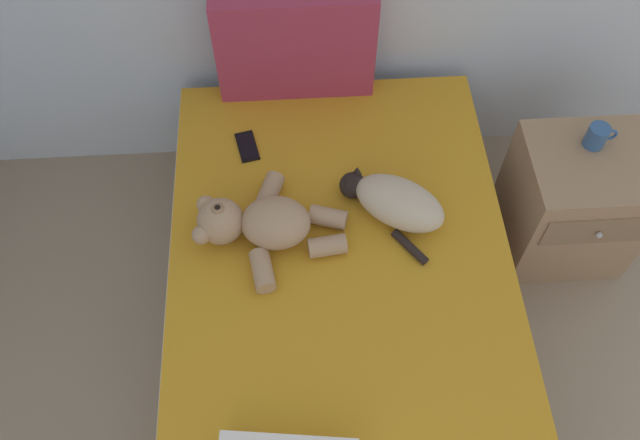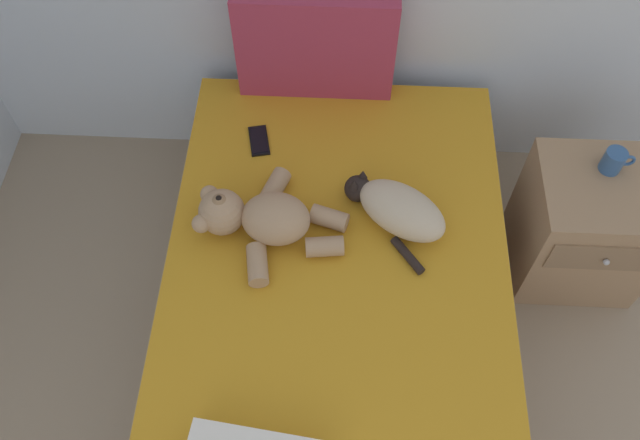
{
  "view_description": "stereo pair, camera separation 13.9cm",
  "coord_description": "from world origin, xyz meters",
  "px_view_note": "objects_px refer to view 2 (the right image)",
  "views": [
    {
      "loc": [
        1.48,
        2.37,
        2.57
      ],
      "look_at": [
        1.55,
        3.62,
        0.61
      ],
      "focal_mm": 37.1,
      "sensor_mm": 36.0,
      "label": 1
    },
    {
      "loc": [
        1.62,
        2.37,
        2.57
      ],
      "look_at": [
        1.55,
        3.62,
        0.61
      ],
      "focal_mm": 37.1,
      "sensor_mm": 36.0,
      "label": 2
    }
  ],
  "objects_px": {
    "mug": "(614,161)",
    "cat": "(397,208)",
    "bed": "(334,327)",
    "nightstand": "(584,227)",
    "patterned_cushion": "(315,46)",
    "cell_phone": "(259,141)",
    "teddy_bear": "(260,218)"
  },
  "relations": [
    {
      "from": "cell_phone",
      "to": "mug",
      "type": "relative_size",
      "value": 1.33
    },
    {
      "from": "nightstand",
      "to": "mug",
      "type": "relative_size",
      "value": 4.85
    },
    {
      "from": "cat",
      "to": "cell_phone",
      "type": "relative_size",
      "value": 2.52
    },
    {
      "from": "nightstand",
      "to": "cat",
      "type": "bearing_deg",
      "value": -168.46
    },
    {
      "from": "bed",
      "to": "cell_phone",
      "type": "bearing_deg",
      "value": 116.52
    },
    {
      "from": "patterned_cushion",
      "to": "cat",
      "type": "bearing_deg",
      "value": -63.1
    },
    {
      "from": "mug",
      "to": "bed",
      "type": "bearing_deg",
      "value": -151.17
    },
    {
      "from": "teddy_bear",
      "to": "cell_phone",
      "type": "relative_size",
      "value": 3.45
    },
    {
      "from": "mug",
      "to": "nightstand",
      "type": "bearing_deg",
      "value": -96.9
    },
    {
      "from": "patterned_cushion",
      "to": "cat",
      "type": "xyz_separation_m",
      "value": [
        0.32,
        -0.64,
        -0.16
      ]
    },
    {
      "from": "patterned_cushion",
      "to": "nightstand",
      "type": "distance_m",
      "value": 1.31
    },
    {
      "from": "cat",
      "to": "teddy_bear",
      "type": "bearing_deg",
      "value": -172.07
    },
    {
      "from": "bed",
      "to": "teddy_bear",
      "type": "relative_size",
      "value": 3.74
    },
    {
      "from": "cell_phone",
      "to": "patterned_cushion",
      "type": "bearing_deg",
      "value": 55.0
    },
    {
      "from": "patterned_cushion",
      "to": "teddy_bear",
      "type": "xyz_separation_m",
      "value": [
        -0.16,
        -0.71,
        -0.16
      ]
    },
    {
      "from": "patterned_cushion",
      "to": "cell_phone",
      "type": "distance_m",
      "value": 0.43
    },
    {
      "from": "bed",
      "to": "cat",
      "type": "relative_size",
      "value": 5.13
    },
    {
      "from": "bed",
      "to": "nightstand",
      "type": "relative_size",
      "value": 3.54
    },
    {
      "from": "bed",
      "to": "mug",
      "type": "relative_size",
      "value": 17.17
    },
    {
      "from": "teddy_bear",
      "to": "bed",
      "type": "bearing_deg",
      "value": -41.97
    },
    {
      "from": "patterned_cushion",
      "to": "teddy_bear",
      "type": "distance_m",
      "value": 0.74
    },
    {
      "from": "cat",
      "to": "teddy_bear",
      "type": "xyz_separation_m",
      "value": [
        -0.48,
        -0.07,
        0.01
      ]
    },
    {
      "from": "bed",
      "to": "teddy_bear",
      "type": "distance_m",
      "value": 0.51
    },
    {
      "from": "patterned_cushion",
      "to": "cell_phone",
      "type": "height_order",
      "value": "patterned_cushion"
    },
    {
      "from": "bed",
      "to": "cat",
      "type": "distance_m",
      "value": 0.51
    },
    {
      "from": "cat",
      "to": "teddy_bear",
      "type": "height_order",
      "value": "teddy_bear"
    },
    {
      "from": "patterned_cushion",
      "to": "cat",
      "type": "distance_m",
      "value": 0.74
    },
    {
      "from": "mug",
      "to": "cat",
      "type": "bearing_deg",
      "value": -163.44
    },
    {
      "from": "bed",
      "to": "teddy_bear",
      "type": "height_order",
      "value": "teddy_bear"
    },
    {
      "from": "bed",
      "to": "cell_phone",
      "type": "relative_size",
      "value": 12.89
    },
    {
      "from": "bed",
      "to": "cat",
      "type": "bearing_deg",
      "value": 57.0
    },
    {
      "from": "nightstand",
      "to": "teddy_bear",
      "type": "bearing_deg",
      "value": -169.81
    }
  ]
}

